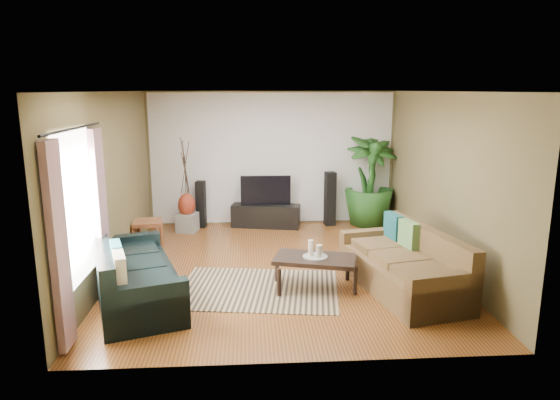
{
  "coord_description": "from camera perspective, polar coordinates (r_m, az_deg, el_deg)",
  "views": [
    {
      "loc": [
        -0.49,
        -7.34,
        2.73
      ],
      "look_at": [
        0.0,
        0.2,
        1.05
      ],
      "focal_mm": 32.0,
      "sensor_mm": 36.0,
      "label": 1
    }
  ],
  "objects": [
    {
      "name": "speaker_left",
      "position": [
        10.14,
        -9.02,
        -0.49
      ],
      "size": [
        0.2,
        0.22,
        0.95
      ],
      "primitive_type": "cube",
      "rotation": [
        0.0,
        0.0,
        -0.19
      ],
      "color": "black",
      "rests_on": "floor"
    },
    {
      "name": "candle_tall",
      "position": [
        6.96,
        3.53,
        -5.47
      ],
      "size": [
        0.07,
        0.07,
        0.22
      ],
      "primitive_type": "cylinder",
      "color": "white",
      "rests_on": "candle_tray"
    },
    {
      "name": "plant_pot",
      "position": [
        10.47,
        10.03,
        -2.04
      ],
      "size": [
        0.34,
        0.34,
        0.26
      ],
      "primitive_type": "cylinder",
      "color": "black",
      "rests_on": "floor"
    },
    {
      "name": "curtain_near",
      "position": [
        5.59,
        -23.97,
        -5.0
      ],
      "size": [
        0.08,
        0.35,
        2.2
      ],
      "primitive_type": "cube",
      "color": "gray",
      "rests_on": "ground"
    },
    {
      "name": "side_table",
      "position": [
        9.0,
        -14.87,
        -3.87
      ],
      "size": [
        0.54,
        0.54,
        0.51
      ],
      "primitive_type": "cube",
      "rotation": [
        0.0,
        0.0,
        0.13
      ],
      "color": "brown",
      "rests_on": "floor"
    },
    {
      "name": "window_pane",
      "position": [
        6.22,
        -22.28,
        -0.75
      ],
      "size": [
        0.0,
        1.8,
        1.8
      ],
      "primitive_type": "plane",
      "rotation": [
        1.57,
        0.0,
        1.57
      ],
      "color": "white",
      "rests_on": "ground"
    },
    {
      "name": "vase",
      "position": [
        9.86,
        -10.62,
        -0.58
      ],
      "size": [
        0.33,
        0.33,
        0.47
      ],
      "primitive_type": "ellipsoid",
      "color": "maroon",
      "rests_on": "pedestal"
    },
    {
      "name": "tv_stand",
      "position": [
        10.11,
        -1.63,
        -1.81
      ],
      "size": [
        1.42,
        0.67,
        0.46
      ],
      "primitive_type": "cube",
      "rotation": [
        0.0,
        0.0,
        -0.2
      ],
      "color": "black",
      "rests_on": "floor"
    },
    {
      "name": "sofa_right",
      "position": [
        7.11,
        13.78,
        -6.75
      ],
      "size": [
        1.4,
        2.3,
        0.85
      ],
      "primitive_type": "cube",
      "rotation": [
        0.0,
        0.0,
        -1.36
      ],
      "color": "brown",
      "rests_on": "floor"
    },
    {
      "name": "television",
      "position": [
        10.01,
        -1.65,
        1.13
      ],
      "size": [
        1.0,
        0.05,
        0.59
      ],
      "primitive_type": "cube",
      "color": "black",
      "rests_on": "tv_stand"
    },
    {
      "name": "potted_plant",
      "position": [
        10.31,
        10.2,
        2.2
      ],
      "size": [
        1.2,
        1.2,
        1.83
      ],
      "primitive_type": "imported",
      "rotation": [
        0.0,
        0.0,
        0.18
      ],
      "color": "#20501A",
      "rests_on": "floor"
    },
    {
      "name": "backwall_panel",
      "position": [
        10.19,
        -0.92,
        4.74
      ],
      "size": [
        4.9,
        0.0,
        4.9
      ],
      "primitive_type": "plane",
      "rotation": [
        1.57,
        0.0,
        0.0
      ],
      "color": "white",
      "rests_on": "ground"
    },
    {
      "name": "candle_tray",
      "position": [
        6.97,
        4.04,
        -6.47
      ],
      "size": [
        0.34,
        0.34,
        0.02
      ],
      "primitive_type": "cylinder",
      "color": "#969791",
      "rests_on": "coffee_table"
    },
    {
      "name": "floor",
      "position": [
        7.85,
        0.09,
        -7.82
      ],
      "size": [
        5.5,
        5.5,
        0.0
      ],
      "primitive_type": "plane",
      "color": "brown",
      "rests_on": "ground"
    },
    {
      "name": "speaker_right",
      "position": [
        10.22,
        5.74,
        0.14
      ],
      "size": [
        0.23,
        0.25,
        1.1
      ],
      "primitive_type": "cube",
      "rotation": [
        0.0,
        0.0,
        0.15
      ],
      "color": "black",
      "rests_on": "floor"
    },
    {
      "name": "sofa_left",
      "position": [
        6.88,
        -16.22,
        -7.55
      ],
      "size": [
        1.63,
        2.44,
        0.85
      ],
      "primitive_type": "cube",
      "rotation": [
        0.0,
        0.0,
        1.9
      ],
      "color": "black",
      "rests_on": "floor"
    },
    {
      "name": "wall_back",
      "position": [
        10.2,
        -0.93,
        4.75
      ],
      "size": [
        5.0,
        0.0,
        5.0
      ],
      "primitive_type": "plane",
      "rotation": [
        1.57,
        0.0,
        0.0
      ],
      "color": "brown",
      "rests_on": "ground"
    },
    {
      "name": "candle_short",
      "position": [
        7.01,
        4.55,
        -5.68
      ],
      "size": [
        0.07,
        0.07,
        0.14
      ],
      "primitive_type": "cylinder",
      "color": "beige",
      "rests_on": "candle_tray"
    },
    {
      "name": "wall_front",
      "position": [
        4.82,
        2.26,
        -4.1
      ],
      "size": [
        5.0,
        0.0,
        5.0
      ],
      "primitive_type": "plane",
      "rotation": [
        -1.57,
        0.0,
        0.0
      ],
      "color": "brown",
      "rests_on": "ground"
    },
    {
      "name": "coffee_table",
      "position": [
        7.05,
        4.01,
        -8.27
      ],
      "size": [
        1.24,
        0.88,
        0.46
      ],
      "primitive_type": "cube",
      "rotation": [
        0.0,
        0.0,
        -0.27
      ],
      "color": "black",
      "rests_on": "floor"
    },
    {
      "name": "curtain_far",
      "position": [
        6.96,
        -19.8,
        -1.34
      ],
      "size": [
        0.08,
        0.35,
        2.2
      ],
      "primitive_type": "cube",
      "color": "gray",
      "rests_on": "ground"
    },
    {
      "name": "area_rug",
      "position": [
        7.08,
        -2.46,
        -10.1
      ],
      "size": [
        2.39,
        1.84,
        0.01
      ],
      "primitive_type": "cube",
      "rotation": [
        0.0,
        0.0,
        -0.14
      ],
      "color": "tan",
      "rests_on": "floor"
    },
    {
      "name": "curtain_rod",
      "position": [
        6.08,
        -22.53,
        7.54
      ],
      "size": [
        0.03,
        1.9,
        0.03
      ],
      "primitive_type": "cylinder",
      "rotation": [
        1.57,
        0.0,
        0.0
      ],
      "color": "black",
      "rests_on": "ground"
    },
    {
      "name": "candle_mid",
      "position": [
        6.91,
        4.42,
        -5.83
      ],
      "size": [
        0.07,
        0.07,
        0.17
      ],
      "primitive_type": "cylinder",
      "color": "beige",
      "rests_on": "candle_tray"
    },
    {
      "name": "wall_right",
      "position": [
        8.05,
        18.17,
        2.03
      ],
      "size": [
        0.0,
        5.5,
        5.5
      ],
      "primitive_type": "plane",
      "rotation": [
        1.57,
        0.0,
        -1.57
      ],
      "color": "brown",
      "rests_on": "ground"
    },
    {
      "name": "wall_left",
      "position": [
        7.74,
        -18.71,
        1.59
      ],
      "size": [
        0.0,
        5.5,
        5.5
      ],
      "primitive_type": "plane",
      "rotation": [
        1.57,
        0.0,
        1.57
      ],
      "color": "brown",
      "rests_on": "ground"
    },
    {
      "name": "ceiling",
      "position": [
        7.36,
        0.1,
        12.3
      ],
      "size": [
        5.5,
        5.5,
        0.0
      ],
      "primitive_type": "plane",
      "rotation": [
        3.14,
        0.0,
        0.0
      ],
      "color": "white",
      "rests_on": "ground"
    },
    {
      "name": "pedestal",
      "position": [
        9.95,
        -10.54,
        -2.53
      ],
      "size": [
        0.45,
        0.45,
        0.36
      ],
      "primitive_type": "cube",
      "rotation": [
        0.0,
        0.0,
        -0.27
      ],
      "color": "gray",
      "rests_on": "floor"
    }
  ]
}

